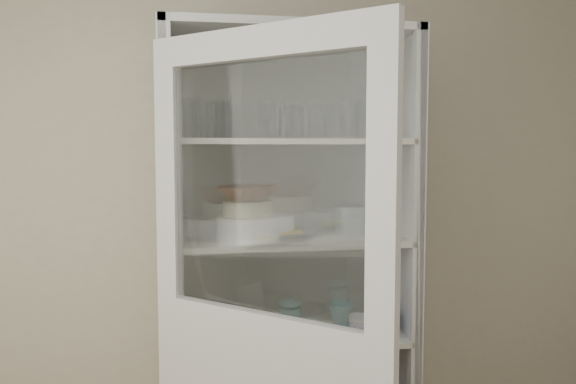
# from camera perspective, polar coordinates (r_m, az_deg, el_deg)

# --- Properties ---
(wall_back) EXTENTS (3.60, 0.02, 2.60)m
(wall_back) POSITION_cam_1_polar(r_m,az_deg,el_deg) (2.52, -5.33, -2.96)
(wall_back) COLOR #B9A996
(wall_back) RESTS_ON ground
(pantry_cabinet) EXTENTS (1.00, 0.45, 2.10)m
(pantry_cabinet) POSITION_cam_1_polar(r_m,az_deg,el_deg) (2.46, -0.24, -11.71)
(pantry_cabinet) COLOR silver
(pantry_cabinet) RESTS_ON floor
(cupboard_door) EXTENTS (0.69, 0.63, 2.00)m
(cupboard_door) POSITION_cam_1_polar(r_m,az_deg,el_deg) (1.91, -2.50, -18.74)
(cupboard_door) COLOR silver
(cupboard_door) RESTS_ON floor
(tumbler_0) EXTENTS (0.08, 0.08, 0.14)m
(tumbler_0) POSITION_cam_1_polar(r_m,az_deg,el_deg) (2.15, -10.40, 7.24)
(tumbler_0) COLOR silver
(tumbler_0) RESTS_ON shelf_glass
(tumbler_1) EXTENTS (0.08, 0.08, 0.15)m
(tumbler_1) POSITION_cam_1_polar(r_m,az_deg,el_deg) (2.15, -9.76, 7.38)
(tumbler_1) COLOR silver
(tumbler_1) RESTS_ON shelf_glass
(tumbler_2) EXTENTS (0.07, 0.07, 0.13)m
(tumbler_2) POSITION_cam_1_polar(r_m,az_deg,el_deg) (2.18, -0.07, 7.17)
(tumbler_2) COLOR silver
(tumbler_2) RESTS_ON shelf_glass
(tumbler_3) EXTENTS (0.07, 0.07, 0.12)m
(tumbler_3) POSITION_cam_1_polar(r_m,az_deg,el_deg) (2.14, 0.79, 7.13)
(tumbler_3) COLOR silver
(tumbler_3) RESTS_ON shelf_glass
(tumbler_4) EXTENTS (0.09, 0.09, 0.15)m
(tumbler_4) POSITION_cam_1_polar(r_m,az_deg,el_deg) (2.16, 2.98, 7.38)
(tumbler_4) COLOR silver
(tumbler_4) RESTS_ON shelf_glass
(tumbler_5) EXTENTS (0.09, 0.09, 0.14)m
(tumbler_5) POSITION_cam_1_polar(r_m,az_deg,el_deg) (2.26, 8.96, 7.06)
(tumbler_5) COLOR silver
(tumbler_5) RESTS_ON shelf_glass
(tumbler_6) EXTENTS (0.09, 0.09, 0.15)m
(tumbler_6) POSITION_cam_1_polar(r_m,az_deg,el_deg) (2.24, 6.26, 7.25)
(tumbler_6) COLOR silver
(tumbler_6) RESTS_ON shelf_glass
(tumbler_7) EXTENTS (0.09, 0.09, 0.15)m
(tumbler_7) POSITION_cam_1_polar(r_m,az_deg,el_deg) (2.28, -6.63, 7.22)
(tumbler_7) COLOR silver
(tumbler_7) RESTS_ON shelf_glass
(tumbler_8) EXTENTS (0.07, 0.07, 0.13)m
(tumbler_8) POSITION_cam_1_polar(r_m,az_deg,el_deg) (2.27, -10.35, 6.98)
(tumbler_8) COLOR silver
(tumbler_8) RESTS_ON shelf_glass
(tumbler_9) EXTENTS (0.08, 0.08, 0.16)m
(tumbler_9) POSITION_cam_1_polar(r_m,az_deg,el_deg) (2.29, -7.35, 7.30)
(tumbler_9) COLOR silver
(tumbler_9) RESTS_ON shelf_glass
(goblet_0) EXTENTS (0.08, 0.08, 0.17)m
(goblet_0) POSITION_cam_1_polar(r_m,az_deg,el_deg) (2.34, -7.33, 7.39)
(goblet_0) COLOR silver
(goblet_0) RESTS_ON shelf_glass
(goblet_1) EXTENTS (0.08, 0.08, 0.18)m
(goblet_1) POSITION_cam_1_polar(r_m,az_deg,el_deg) (2.41, -2.08, 7.53)
(goblet_1) COLOR silver
(goblet_1) RESTS_ON shelf_glass
(goblet_2) EXTENTS (0.07, 0.07, 0.16)m
(goblet_2) POSITION_cam_1_polar(r_m,az_deg,el_deg) (2.42, 3.92, 7.17)
(goblet_2) COLOR silver
(goblet_2) RESTS_ON shelf_glass
(goblet_3) EXTENTS (0.08, 0.08, 0.18)m
(goblet_3) POSITION_cam_1_polar(r_m,az_deg,el_deg) (2.45, 7.67, 7.43)
(goblet_3) COLOR silver
(goblet_3) RESTS_ON shelf_glass
(plate_stack_front) EXTENTS (0.25, 0.25, 0.10)m
(plate_stack_front) POSITION_cam_1_polar(r_m,az_deg,el_deg) (2.22, -4.08, -3.69)
(plate_stack_front) COLOR white
(plate_stack_front) RESTS_ON shelf_plates
(plate_stack_back) EXTENTS (0.22, 0.22, 0.07)m
(plate_stack_back) POSITION_cam_1_polar(r_m,az_deg,el_deg) (2.43, -8.34, -3.35)
(plate_stack_back) COLOR white
(plate_stack_back) RESTS_ON shelf_plates
(cream_bowl) EXTENTS (0.20, 0.20, 0.06)m
(cream_bowl) POSITION_cam_1_polar(r_m,az_deg,el_deg) (2.21, -4.09, -1.65)
(cream_bowl) COLOR beige
(cream_bowl) RESTS_ON plate_stack_front
(terracotta_bowl) EXTENTS (0.29, 0.29, 0.06)m
(terracotta_bowl) POSITION_cam_1_polar(r_m,az_deg,el_deg) (2.20, -4.10, -0.12)
(terracotta_bowl) COLOR #5B3318
(terracotta_bowl) RESTS_ON cream_bowl
(glass_platter) EXTENTS (0.38, 0.38, 0.02)m
(glass_platter) POSITION_cam_1_polar(r_m,az_deg,el_deg) (2.31, -1.15, -4.34)
(glass_platter) COLOR silver
(glass_platter) RESTS_ON shelf_plates
(yellow_trivet) EXTENTS (0.20, 0.20, 0.01)m
(yellow_trivet) POSITION_cam_1_polar(r_m,az_deg,el_deg) (2.31, -1.15, -3.97)
(yellow_trivet) COLOR gold
(yellow_trivet) RESTS_ON glass_platter
(white_ramekin) EXTENTS (0.15, 0.15, 0.06)m
(white_ramekin) POSITION_cam_1_polar(r_m,az_deg,el_deg) (2.31, -1.15, -3.07)
(white_ramekin) COLOR white
(white_ramekin) RESTS_ON yellow_trivet
(grey_bowl_stack) EXTENTS (0.13, 0.13, 0.12)m
(grey_bowl_stack) POSITION_cam_1_polar(r_m,az_deg,el_deg) (2.39, 6.42, -2.86)
(grey_bowl_stack) COLOR #ABBABA
(grey_bowl_stack) RESTS_ON shelf_plates
(mug_blue) EXTENTS (0.14, 0.14, 0.10)m
(mug_blue) POSITION_cam_1_polar(r_m,az_deg,el_deg) (2.40, 9.45, -12.83)
(mug_blue) COLOR #1222A3
(mug_blue) RESTS_ON shelf_mugs
(mug_teal) EXTENTS (0.15, 0.15, 0.10)m
(mug_teal) POSITION_cam_1_polar(r_m,az_deg,el_deg) (2.47, 5.46, -12.29)
(mug_teal) COLOR #1E6C78
(mug_teal) RESTS_ON shelf_mugs
(mug_white) EXTENTS (0.09, 0.09, 0.09)m
(mug_white) POSITION_cam_1_polar(r_m,az_deg,el_deg) (2.36, 7.26, -13.33)
(mug_white) COLOR white
(mug_white) RESTS_ON shelf_mugs
(teal_jar) EXTENTS (0.09, 0.09, 0.11)m
(teal_jar) POSITION_cam_1_polar(r_m,az_deg,el_deg) (2.42, 0.19, -12.51)
(teal_jar) COLOR #1E6C78
(teal_jar) RESTS_ON shelf_mugs
(measuring_cups) EXTENTS (0.09, 0.09, 0.04)m
(measuring_cups) POSITION_cam_1_polar(r_m,az_deg,el_deg) (2.35, -2.83, -14.00)
(measuring_cups) COLOR #B1B1B1
(measuring_cups) RESTS_ON shelf_mugs
(white_canister) EXTENTS (0.16, 0.16, 0.14)m
(white_canister) POSITION_cam_1_polar(r_m,az_deg,el_deg) (2.39, -10.07, -12.43)
(white_canister) COLOR white
(white_canister) RESTS_ON shelf_mugs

